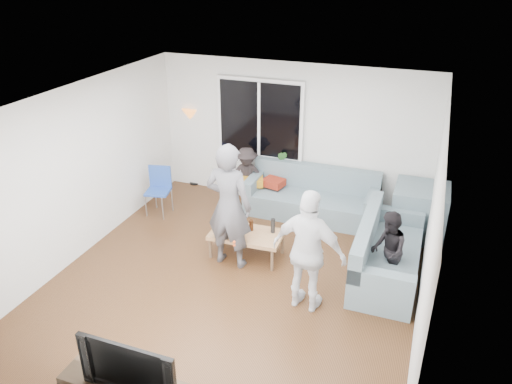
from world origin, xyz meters
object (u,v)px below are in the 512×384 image
at_px(player_left, 229,206).
at_px(spectator_right, 388,251).
at_px(side_chair, 158,192).
at_px(sofa_right_section, 389,249).
at_px(sofa_back_section, 311,194).
at_px(television, 133,362).
at_px(player_right, 309,252).
at_px(floor_lamp, 193,148).
at_px(spectator_back, 247,177).
at_px(coffee_table, 247,244).

relative_size(player_left, spectator_right, 1.68).
bearing_deg(side_chair, sofa_right_section, -19.47).
xyz_separation_m(sofa_back_section, side_chair, (-2.57, -0.87, 0.01)).
relative_size(sofa_right_section, television, 1.95).
bearing_deg(player_right, side_chair, -18.54).
height_order(side_chair, player_right, player_right).
relative_size(floor_lamp, spectator_right, 1.37).
height_order(side_chair, spectator_right, spectator_right).
bearing_deg(sofa_back_section, side_chair, -161.30).
height_order(spectator_right, spectator_back, spectator_right).
distance_m(floor_lamp, player_left, 3.01).
height_order(player_left, television, player_left).
bearing_deg(television, coffee_table, 91.43).
xyz_separation_m(sofa_right_section, television, (-2.02, -3.40, 0.31)).
distance_m(side_chair, television, 4.42).
distance_m(spectator_right, television, 3.72).
xyz_separation_m(sofa_right_section, floor_lamp, (-4.07, 1.88, 0.36)).
relative_size(player_left, player_right, 1.14).
height_order(coffee_table, player_right, player_right).
distance_m(side_chair, spectator_back, 1.62).
xyz_separation_m(coffee_table, spectator_right, (2.10, -0.04, 0.37)).
height_order(sofa_back_section, player_left, player_left).
height_order(sofa_back_section, spectator_back, spectator_back).
distance_m(side_chair, player_right, 3.57).
height_order(sofa_right_section, spectator_right, spectator_right).
distance_m(sofa_back_section, player_left, 2.09).
distance_m(sofa_back_section, coffee_table, 1.73).
bearing_deg(sofa_back_section, sofa_right_section, -42.29).
height_order(side_chair, player_left, player_left).
distance_m(coffee_table, player_left, 0.82).
bearing_deg(spectator_right, sofa_right_section, 164.47).
distance_m(spectator_back, television, 4.86).
bearing_deg(television, sofa_back_section, 83.85).
relative_size(floor_lamp, player_left, 0.81).
xyz_separation_m(coffee_table, floor_lamp, (-1.97, 2.12, 0.58)).
bearing_deg(spectator_right, player_left, -99.72).
relative_size(sofa_back_section, sofa_right_section, 1.15).
bearing_deg(player_left, sofa_back_section, -109.29).
bearing_deg(side_chair, sofa_back_section, 6.22).
xyz_separation_m(player_left, spectator_right, (2.26, 0.23, -0.39)).
height_order(spectator_right, television, spectator_right).
height_order(coffee_table, television, television).
bearing_deg(floor_lamp, sofa_right_section, -24.80).
relative_size(sofa_back_section, spectator_back, 2.06).
bearing_deg(floor_lamp, side_chair, -90.00).
distance_m(coffee_table, spectator_back, 1.80).
distance_m(coffee_table, spectator_right, 2.13).
xyz_separation_m(floor_lamp, player_left, (1.81, -2.39, 0.18)).
height_order(player_right, television, player_right).
bearing_deg(floor_lamp, player_right, -43.43).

